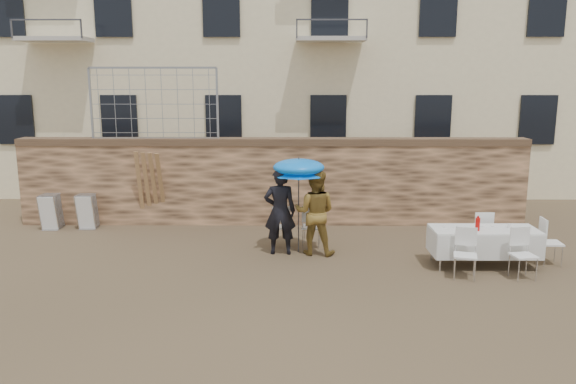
{
  "coord_description": "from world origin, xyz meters",
  "views": [
    {
      "loc": [
        0.46,
        -9.3,
        3.71
      ],
      "look_at": [
        0.4,
        2.2,
        1.4
      ],
      "focal_mm": 35.0,
      "sensor_mm": 36.0,
      "label": 1
    }
  ],
  "objects_px": {
    "couple_chair_right": "(312,226)",
    "chair_stack_right": "(90,210)",
    "soda_bottle": "(478,224)",
    "man_suit": "(280,211)",
    "couple_chair_left": "(280,226)",
    "table_chair_front_left": "(465,254)",
    "table_chair_back": "(481,232)",
    "table_chair_side": "(551,242)",
    "umbrella": "(299,170)",
    "woman_dress": "(315,212)",
    "banquet_table": "(485,231)",
    "chair_stack_left": "(54,210)",
    "table_chair_front_right": "(524,254)"
  },
  "relations": [
    {
      "from": "chair_stack_right",
      "to": "soda_bottle",
      "type": "bearing_deg",
      "value": -19.45
    },
    {
      "from": "table_chair_front_left",
      "to": "table_chair_back",
      "type": "xyz_separation_m",
      "value": [
        0.8,
        1.55,
        0.0
      ]
    },
    {
      "from": "couple_chair_left",
      "to": "table_chair_back",
      "type": "xyz_separation_m",
      "value": [
        4.33,
        -0.54,
        0.0
      ]
    },
    {
      "from": "couple_chair_right",
      "to": "chair_stack_left",
      "type": "bearing_deg",
      "value": -6.5
    },
    {
      "from": "man_suit",
      "to": "table_chair_front_left",
      "type": "xyz_separation_m",
      "value": [
        3.53,
        -1.54,
        -0.46
      ]
    },
    {
      "from": "table_chair_side",
      "to": "chair_stack_left",
      "type": "bearing_deg",
      "value": 79.26
    },
    {
      "from": "soda_bottle",
      "to": "couple_chair_left",
      "type": "bearing_deg",
      "value": 159.24
    },
    {
      "from": "man_suit",
      "to": "chair_stack_left",
      "type": "distance_m",
      "value": 6.2
    },
    {
      "from": "chair_stack_right",
      "to": "couple_chair_right",
      "type": "bearing_deg",
      "value": -16.21
    },
    {
      "from": "man_suit",
      "to": "table_chair_front_left",
      "type": "relative_size",
      "value": 1.95
    },
    {
      "from": "couple_chair_left",
      "to": "table_chair_side",
      "type": "xyz_separation_m",
      "value": [
        5.53,
        -1.24,
        0.0
      ]
    },
    {
      "from": "table_chair_side",
      "to": "banquet_table",
      "type": "bearing_deg",
      "value": 97.54
    },
    {
      "from": "table_chair_front_right",
      "to": "table_chair_back",
      "type": "distance_m",
      "value": 1.58
    },
    {
      "from": "couple_chair_left",
      "to": "table_chair_front_left",
      "type": "height_order",
      "value": "same"
    },
    {
      "from": "woman_dress",
      "to": "table_chair_front_left",
      "type": "bearing_deg",
      "value": 162.88
    },
    {
      "from": "couple_chair_right",
      "to": "table_chair_back",
      "type": "relative_size",
      "value": 1.0
    },
    {
      "from": "couple_chair_right",
      "to": "table_chair_side",
      "type": "xyz_separation_m",
      "value": [
        4.83,
        -1.24,
        0.0
      ]
    },
    {
      "from": "couple_chair_left",
      "to": "soda_bottle",
      "type": "relative_size",
      "value": 3.69
    },
    {
      "from": "man_suit",
      "to": "soda_bottle",
      "type": "height_order",
      "value": "man_suit"
    },
    {
      "from": "banquet_table",
      "to": "table_chair_back",
      "type": "xyz_separation_m",
      "value": [
        0.2,
        0.8,
        -0.25
      ]
    },
    {
      "from": "woman_dress",
      "to": "table_chair_front_left",
      "type": "xyz_separation_m",
      "value": [
        2.78,
        -1.54,
        -0.44
      ]
    },
    {
      "from": "banquet_table",
      "to": "table_chair_back",
      "type": "distance_m",
      "value": 0.86
    },
    {
      "from": "woman_dress",
      "to": "couple_chair_left",
      "type": "relative_size",
      "value": 1.92
    },
    {
      "from": "soda_bottle",
      "to": "man_suit",
      "type": "bearing_deg",
      "value": 166.56
    },
    {
      "from": "couple_chair_left",
      "to": "table_chair_front_left",
      "type": "distance_m",
      "value": 4.1
    },
    {
      "from": "man_suit",
      "to": "banquet_table",
      "type": "xyz_separation_m",
      "value": [
        4.13,
        -0.79,
        -0.21
      ]
    },
    {
      "from": "table_chair_side",
      "to": "chair_stack_left",
      "type": "height_order",
      "value": "table_chair_side"
    },
    {
      "from": "couple_chair_right",
      "to": "chair_stack_left",
      "type": "distance_m",
      "value": 6.69
    },
    {
      "from": "table_chair_front_right",
      "to": "table_chair_side",
      "type": "distance_m",
      "value": 1.24
    },
    {
      "from": "man_suit",
      "to": "table_chair_back",
      "type": "height_order",
      "value": "man_suit"
    },
    {
      "from": "banquet_table",
      "to": "table_chair_front_left",
      "type": "distance_m",
      "value": 0.99
    },
    {
      "from": "table_chair_side",
      "to": "umbrella",
      "type": "bearing_deg",
      "value": 84.71
    },
    {
      "from": "soda_bottle",
      "to": "table_chair_front_left",
      "type": "height_order",
      "value": "soda_bottle"
    },
    {
      "from": "couple_chair_right",
      "to": "soda_bottle",
      "type": "distance_m",
      "value": 3.58
    },
    {
      "from": "table_chair_front_right",
      "to": "banquet_table",
      "type": "bearing_deg",
      "value": 114.95
    },
    {
      "from": "umbrella",
      "to": "table_chair_front_right",
      "type": "bearing_deg",
      "value": -21.19
    },
    {
      "from": "woman_dress",
      "to": "table_chair_side",
      "type": "height_order",
      "value": "woman_dress"
    },
    {
      "from": "soda_bottle",
      "to": "table_chair_side",
      "type": "distance_m",
      "value": 1.67
    },
    {
      "from": "umbrella",
      "to": "couple_chair_right",
      "type": "height_order",
      "value": "umbrella"
    },
    {
      "from": "couple_chair_right",
      "to": "chair_stack_right",
      "type": "distance_m",
      "value": 5.82
    },
    {
      "from": "umbrella",
      "to": "couple_chair_left",
      "type": "relative_size",
      "value": 2.01
    },
    {
      "from": "umbrella",
      "to": "couple_chair_right",
      "type": "bearing_deg",
      "value": 56.31
    },
    {
      "from": "man_suit",
      "to": "umbrella",
      "type": "height_order",
      "value": "umbrella"
    },
    {
      "from": "couple_chair_right",
      "to": "soda_bottle",
      "type": "xyz_separation_m",
      "value": [
        3.23,
        -1.49,
        0.43
      ]
    },
    {
      "from": "woman_dress",
      "to": "chair_stack_right",
      "type": "height_order",
      "value": "woman_dress"
    },
    {
      "from": "table_chair_side",
      "to": "chair_stack_left",
      "type": "relative_size",
      "value": 1.04
    },
    {
      "from": "soda_bottle",
      "to": "table_chair_back",
      "type": "distance_m",
      "value": 1.11
    },
    {
      "from": "couple_chair_right",
      "to": "banquet_table",
      "type": "distance_m",
      "value": 3.69
    },
    {
      "from": "couple_chair_left",
      "to": "banquet_table",
      "type": "xyz_separation_m",
      "value": [
        4.13,
        -1.34,
        0.25
      ]
    },
    {
      "from": "banquet_table",
      "to": "couple_chair_right",
      "type": "bearing_deg",
      "value": 158.67
    }
  ]
}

